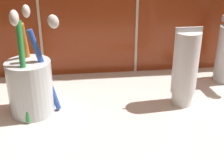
% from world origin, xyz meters
% --- Properties ---
extents(sink_counter, '(0.79, 0.40, 0.02)m').
position_xyz_m(sink_counter, '(0.00, 0.00, 0.01)').
color(sink_counter, silver).
rests_on(sink_counter, ground).
extents(toothbrush_cup, '(0.09, 0.11, 0.18)m').
position_xyz_m(toothbrush_cup, '(-0.18, 0.04, 0.07)').
color(toothbrush_cup, silver).
rests_on(toothbrush_cup, sink_counter).
extents(toothpaste_tube, '(0.05, 0.04, 0.14)m').
position_xyz_m(toothpaste_tube, '(0.08, 0.04, 0.09)').
color(toothpaste_tube, white).
rests_on(toothpaste_tube, sink_counter).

